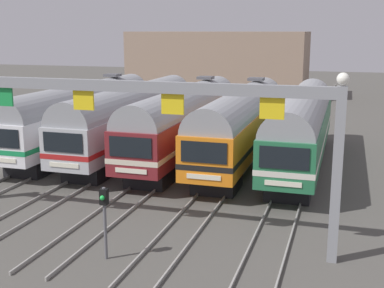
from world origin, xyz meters
The scene contains 10 objects.
ground_plane centered at (0.00, 0.00, 0.00)m, with size 160.00×160.00×0.00m, color #4C4944.
track_bed centered at (0.00, 17.00, 0.07)m, with size 16.72×70.00×0.15m.
commuter_train_white centered at (-7.61, 0.00, 2.69)m, with size 2.88×18.06×5.05m.
commuter_train_stainless centered at (-3.80, -0.01, 2.69)m, with size 2.88×18.06×4.77m.
commuter_train_maroon centered at (0.00, 0.00, 2.69)m, with size 2.88×18.06×5.05m.
commuter_train_orange centered at (3.80, 0.00, 2.69)m, with size 2.88×18.06×5.05m.
commuter_train_green centered at (7.61, -0.01, 2.69)m, with size 2.88×18.06×4.77m.
catenary_gantry centered at (0.00, -13.50, 5.21)m, with size 20.45×0.44×6.97m.
yard_signal_mast centered at (1.90, -15.77, 1.95)m, with size 0.28×0.35×2.79m.
maintenance_building centered at (-6.33, 34.64, 4.13)m, with size 22.79×10.00×8.26m, color gray.
Camera 1 is at (10.16, -31.87, 8.37)m, focal length 47.88 mm.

